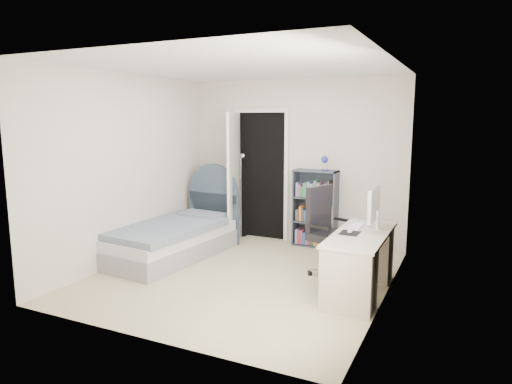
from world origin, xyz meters
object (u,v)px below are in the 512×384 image
at_px(bookcase, 316,211).
at_px(desk, 360,260).
at_px(nightstand, 204,214).
at_px(bed, 176,237).
at_px(office_chair, 327,227).
at_px(floor_lamp, 242,203).

relative_size(bookcase, desk, 0.98).
bearing_deg(bookcase, nightstand, -175.02).
relative_size(bed, office_chair, 1.88).
bearing_deg(bed, nightstand, 102.14).
bearing_deg(bookcase, desk, -57.11).
bearing_deg(nightstand, floor_lamp, 15.03).
bearing_deg(office_chair, nightstand, 157.03).
bearing_deg(desk, office_chair, 140.54).
xyz_separation_m(bed, floor_lamp, (0.36, 1.31, 0.28)).
relative_size(nightstand, desk, 0.39).
distance_m(desk, office_chair, 0.69).
xyz_separation_m(nightstand, desk, (2.88, -1.42, 0.02)).
height_order(bed, bookcase, bookcase).
relative_size(floor_lamp, bookcase, 1.00).
xyz_separation_m(nightstand, floor_lamp, (0.61, 0.16, 0.20)).
xyz_separation_m(floor_lamp, office_chair, (1.77, -1.17, 0.04)).
xyz_separation_m(nightstand, office_chair, (2.38, -1.01, 0.25)).
xyz_separation_m(bed, desk, (2.63, -0.27, 0.10)).
bearing_deg(desk, bookcase, 122.89).
bearing_deg(floor_lamp, desk, -34.91).
bearing_deg(floor_lamp, office_chair, -33.52).
bearing_deg(bookcase, office_chair, -65.94).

